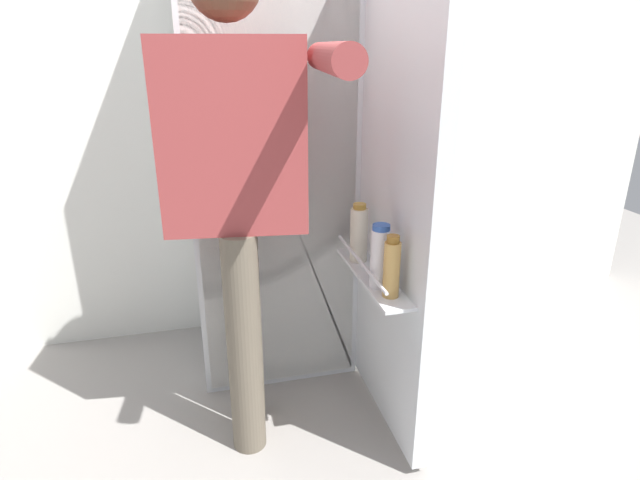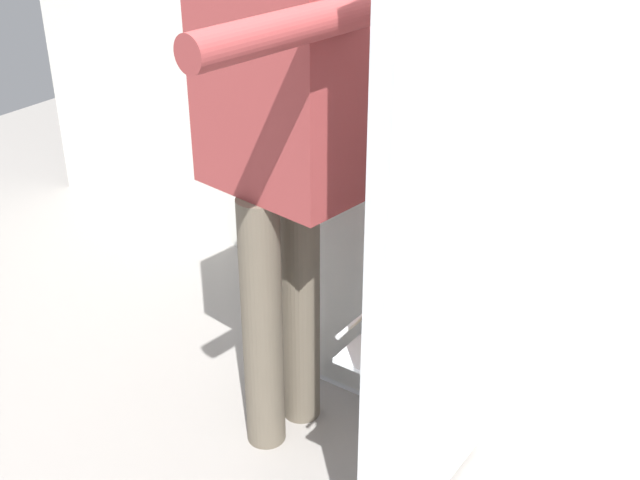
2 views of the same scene
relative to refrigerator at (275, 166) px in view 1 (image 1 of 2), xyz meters
name	(u,v)px [view 1 (image 1 of 2)]	position (x,y,z in m)	size (l,w,h in m)	color
ground_plane	(295,419)	(-0.03, -0.48, -0.91)	(6.86, 6.86, 0.00)	gray
kitchen_wall	(252,57)	(-0.03, 0.39, 0.42)	(4.40, 0.10, 2.66)	silver
refrigerator	(275,166)	(0.00, 0.00, 0.00)	(0.71, 1.20, 1.82)	silver
person	(239,175)	(-0.20, -0.49, 0.09)	(0.55, 0.79, 1.65)	#665B4C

